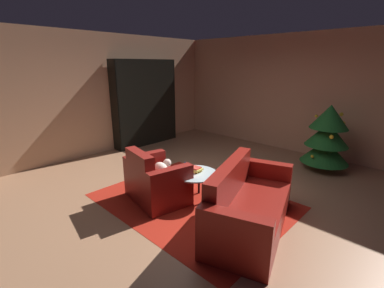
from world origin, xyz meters
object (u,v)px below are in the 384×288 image
at_px(bookshelf_unit, 149,103).
at_px(decorated_tree, 327,137).
at_px(armchair_red, 156,182).
at_px(couch_red, 248,207).
at_px(coffee_table, 196,175).
at_px(bottle_on_table, 185,170).
at_px(book_stack_on_table, 195,169).

distance_m(bookshelf_unit, decorated_tree, 4.32).
distance_m(armchair_red, couch_red, 1.50).
relative_size(coffee_table, decorated_tree, 0.52).
distance_m(couch_red, bottle_on_table, 1.10).
bearing_deg(coffee_table, decorated_tree, 69.27).
relative_size(coffee_table, book_stack_on_table, 3.23).
bearing_deg(couch_red, armchair_red, -166.45).
relative_size(armchair_red, couch_red, 0.56).
bearing_deg(bookshelf_unit, book_stack_on_table, -25.55).
distance_m(bottle_on_table, decorated_tree, 3.12).
bearing_deg(decorated_tree, book_stack_on_table, -111.97).
bearing_deg(book_stack_on_table, couch_red, -8.06).
bearing_deg(bottle_on_table, decorated_tree, 69.73).
relative_size(bookshelf_unit, book_stack_on_table, 10.19).
bearing_deg(bookshelf_unit, decorated_tree, 16.79).
height_order(coffee_table, decorated_tree, decorated_tree).
xyz_separation_m(book_stack_on_table, decorated_tree, (1.09, 2.69, 0.21)).
relative_size(couch_red, decorated_tree, 1.46).
relative_size(bookshelf_unit, couch_red, 1.13).
height_order(bookshelf_unit, armchair_red, bookshelf_unit).
height_order(bookshelf_unit, couch_red, bookshelf_unit).
bearing_deg(armchair_red, book_stack_on_table, 52.90).
height_order(couch_red, book_stack_on_table, couch_red).
height_order(bookshelf_unit, decorated_tree, bookshelf_unit).
bearing_deg(couch_red, decorated_tree, 89.86).
xyz_separation_m(bookshelf_unit, coffee_table, (3.08, -1.50, -0.69)).
distance_m(book_stack_on_table, bottle_on_table, 0.24).
xyz_separation_m(armchair_red, decorated_tree, (1.47, 3.19, 0.38)).
relative_size(armchair_red, book_stack_on_table, 5.07).
bearing_deg(coffee_table, armchair_red, -133.34).
bearing_deg(coffee_table, bookshelf_unit, 154.08).
height_order(book_stack_on_table, bottle_on_table, bottle_on_table).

